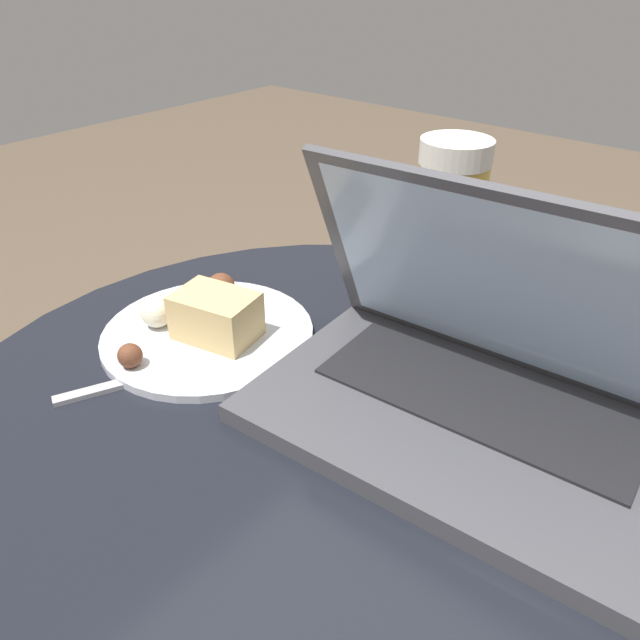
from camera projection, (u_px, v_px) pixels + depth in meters
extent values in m
cylinder|color=#515156|center=(329.00, 600.00, 0.70)|extent=(0.06, 0.06, 0.50)
cylinder|color=black|center=(331.00, 426.00, 0.57)|extent=(0.75, 0.75, 0.02)
cube|color=silver|center=(223.00, 340.00, 0.67)|extent=(0.20, 0.18, 0.00)
cube|color=#47474C|center=(460.00, 427.00, 0.54)|extent=(0.38, 0.24, 0.02)
cube|color=black|center=(477.00, 398.00, 0.56)|extent=(0.29, 0.12, 0.00)
cube|color=#47474C|center=(508.00, 288.00, 0.53)|extent=(0.37, 0.12, 0.20)
cube|color=silver|center=(506.00, 290.00, 0.52)|extent=(0.34, 0.11, 0.18)
cylinder|color=gold|center=(446.00, 239.00, 0.69)|extent=(0.07, 0.07, 0.17)
cylinder|color=white|center=(456.00, 151.00, 0.64)|extent=(0.08, 0.08, 0.03)
cylinder|color=silver|center=(208.00, 334.00, 0.67)|extent=(0.23, 0.23, 0.01)
cube|color=#DBB775|center=(216.00, 316.00, 0.65)|extent=(0.09, 0.07, 0.05)
sphere|color=beige|center=(156.00, 312.00, 0.67)|extent=(0.03, 0.03, 0.03)
sphere|color=brown|center=(221.00, 287.00, 0.72)|extent=(0.03, 0.03, 0.03)
sphere|color=brown|center=(130.00, 356.00, 0.61)|extent=(0.02, 0.02, 0.02)
cube|color=#B2B2B7|center=(128.00, 382.00, 0.60)|extent=(0.07, 0.13, 0.00)
cube|color=#B2B2B7|center=(226.00, 356.00, 0.64)|extent=(0.05, 0.06, 0.00)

